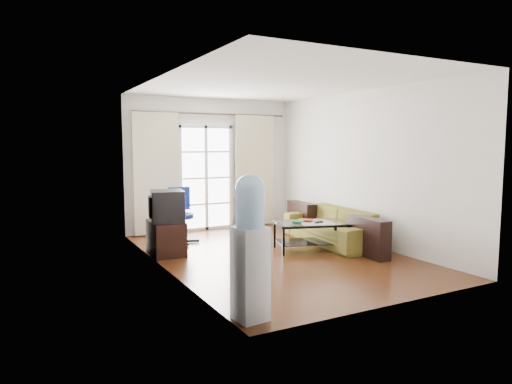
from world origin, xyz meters
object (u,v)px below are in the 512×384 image
at_px(tv_stand, 166,238).
at_px(task_chair, 180,227).
at_px(water_cooler, 250,244).
at_px(crt_tv, 166,206).
at_px(sofa, 331,226).
at_px(coffee_table, 311,232).

distance_m(tv_stand, task_chair, 0.87).
distance_m(task_chair, water_cooler, 3.88).
bearing_deg(water_cooler, crt_tv, 82.65).
bearing_deg(task_chair, tv_stand, -107.93).
height_order(crt_tv, task_chair, crt_tv).
height_order(tv_stand, crt_tv, crt_tv).
distance_m(sofa, tv_stand, 2.92).
distance_m(coffee_table, water_cooler, 3.24).
distance_m(crt_tv, water_cooler, 3.05).
xyz_separation_m(tv_stand, water_cooler, (-0.07, -3.09, 0.50)).
bearing_deg(tv_stand, water_cooler, -89.16).
distance_m(coffee_table, crt_tv, 2.42).
bearing_deg(sofa, coffee_table, -61.93).
relative_size(tv_stand, water_cooler, 0.50).
bearing_deg(crt_tv, coffee_table, -8.10).
relative_size(coffee_table, task_chair, 1.32).
relative_size(coffee_table, tv_stand, 1.78).
relative_size(task_chair, water_cooler, 0.67).
relative_size(coffee_table, water_cooler, 0.89).
xyz_separation_m(sofa, tv_stand, (-2.87, 0.57, -0.04)).
xyz_separation_m(crt_tv, task_chair, (0.48, 0.76, -0.49)).
xyz_separation_m(sofa, task_chair, (-2.39, 1.29, -0.02)).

